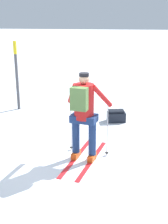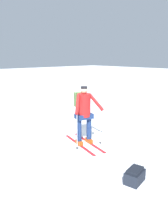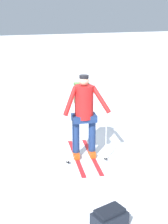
# 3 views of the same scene
# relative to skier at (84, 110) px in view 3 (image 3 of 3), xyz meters

# --- Properties ---
(ground_plane) EXTENTS (80.00, 80.00, 0.00)m
(ground_plane) POSITION_rel_skier_xyz_m (-0.50, -0.41, -1.02)
(ground_plane) COLOR white
(skier) EXTENTS (0.96, 1.82, 1.74)m
(skier) POSITION_rel_skier_xyz_m (0.00, 0.00, 0.00)
(skier) COLOR red
(skier) RESTS_ON ground_plane
(dropped_backpack) EXTENTS (0.52, 0.38, 0.31)m
(dropped_backpack) POSITION_rel_skier_xyz_m (0.63, 2.27, -0.87)
(dropped_backpack) COLOR black
(dropped_backpack) RESTS_ON ground_plane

